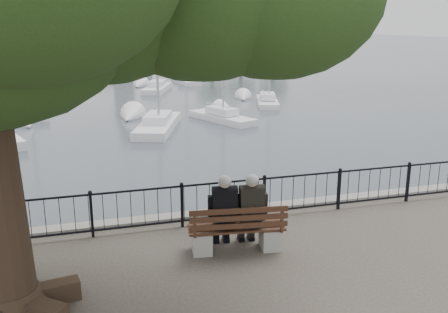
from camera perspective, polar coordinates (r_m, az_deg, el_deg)
name	(u,v)px	position (r m, az deg, el deg)	size (l,w,h in m)	color
harbor	(218,233)	(12.51, -0.65, -8.74)	(260.00, 260.00, 1.20)	gray
railing	(224,200)	(11.67, 0.00, -4.94)	(22.06, 0.06, 1.00)	black
bench	(237,234)	(10.32, 1.46, -8.90)	(2.04, 0.86, 1.04)	gray
person_left	(224,215)	(10.23, -0.04, -6.70)	(0.53, 0.86, 1.65)	black
person_right	(250,214)	(10.32, 2.99, -6.53)	(0.53, 0.86, 1.65)	black
lion_monument	(122,53)	(58.28, -11.56, 11.47)	(5.74, 5.74, 8.54)	gray
sailboat_b	(30,110)	(33.07, -21.27, 4.98)	(2.42, 5.79, 10.91)	white
sailboat_c	(222,116)	(28.95, -0.24, 4.66)	(3.07, 4.96, 9.40)	white
sailboat_d	(268,101)	(34.90, 5.00, 6.39)	(2.74, 4.97, 8.84)	white
sailboat_f	(157,87)	(42.25, -7.63, 7.88)	(3.39, 5.83, 10.88)	white
sailboat_g	(186,80)	(47.27, -4.41, 8.72)	(1.82, 5.27, 10.28)	white
sailboat_h	(29,84)	(47.00, -21.43, 7.77)	(2.70, 5.96, 13.08)	white
sailboat_i	(158,124)	(26.89, -7.55, 3.75)	(3.49, 6.17, 11.05)	white
far_shore	(240,31)	(92.05, 1.81, 14.17)	(30.00, 8.60, 9.18)	#3B3731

